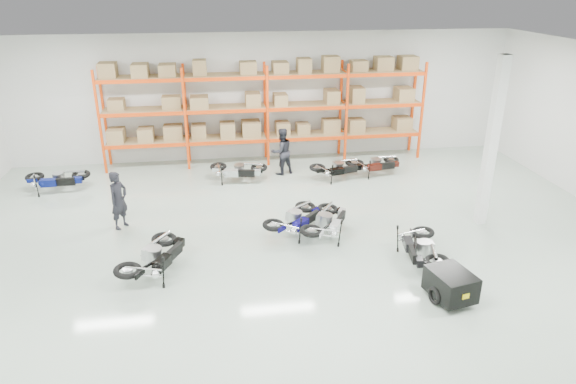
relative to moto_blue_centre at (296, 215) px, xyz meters
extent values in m
plane|color=#A5B8A8|center=(-0.13, -0.65, -0.51)|extent=(18.00, 18.00, 0.00)
plane|color=white|center=(-0.13, -0.65, 3.99)|extent=(18.00, 18.00, 0.00)
plane|color=silver|center=(-0.13, 6.35, 1.74)|extent=(18.00, 0.00, 18.00)
plane|color=silver|center=(-0.13, -7.65, 1.74)|extent=(18.00, 0.00, 18.00)
cube|color=#F8440D|center=(-5.73, 5.35, 1.24)|extent=(0.08, 0.08, 3.50)
cube|color=#F8440D|center=(-5.73, 6.25, 1.24)|extent=(0.08, 0.08, 3.50)
cube|color=#F8440D|center=(-2.93, 5.35, 1.24)|extent=(0.08, 0.08, 3.50)
cube|color=#F8440D|center=(-2.93, 6.25, 1.24)|extent=(0.08, 0.08, 3.50)
cube|color=#F8440D|center=(-0.13, 5.35, 1.24)|extent=(0.08, 0.08, 3.50)
cube|color=#F8440D|center=(-0.13, 6.25, 1.24)|extent=(0.08, 0.08, 3.50)
cube|color=#F8440D|center=(2.67, 5.35, 1.24)|extent=(0.08, 0.08, 3.50)
cube|color=#F8440D|center=(2.67, 6.25, 1.24)|extent=(0.08, 0.08, 3.50)
cube|color=#F8440D|center=(5.47, 5.35, 1.24)|extent=(0.08, 0.08, 3.50)
cube|color=#F8440D|center=(5.47, 6.25, 1.24)|extent=(0.08, 0.08, 3.50)
cube|color=#F8440D|center=(-4.33, 5.35, 0.39)|extent=(2.70, 0.08, 0.12)
cube|color=#F8440D|center=(-4.33, 6.25, 0.39)|extent=(2.70, 0.08, 0.12)
cube|color=#997E4F|center=(-4.33, 5.80, 0.46)|extent=(2.68, 0.88, 0.02)
cube|color=#997E4F|center=(-4.33, 5.80, 0.69)|extent=(2.40, 0.70, 0.44)
cube|color=#F8440D|center=(-1.53, 5.35, 0.39)|extent=(2.70, 0.08, 0.12)
cube|color=#F8440D|center=(-1.53, 6.25, 0.39)|extent=(2.70, 0.08, 0.12)
cube|color=#997E4F|center=(-1.53, 5.80, 0.46)|extent=(2.68, 0.88, 0.02)
cube|color=#997E4F|center=(-1.53, 5.80, 0.69)|extent=(2.40, 0.70, 0.44)
cube|color=#F8440D|center=(1.27, 5.35, 0.39)|extent=(2.70, 0.08, 0.12)
cube|color=#F8440D|center=(1.27, 6.25, 0.39)|extent=(2.70, 0.08, 0.12)
cube|color=#997E4F|center=(1.27, 5.80, 0.46)|extent=(2.68, 0.88, 0.02)
cube|color=#997E4F|center=(1.27, 5.80, 0.69)|extent=(2.40, 0.70, 0.44)
cube|color=#F8440D|center=(4.07, 5.35, 0.39)|extent=(2.70, 0.08, 0.12)
cube|color=#F8440D|center=(4.07, 6.25, 0.39)|extent=(2.70, 0.08, 0.12)
cube|color=#997E4F|center=(4.07, 5.80, 0.46)|extent=(2.68, 0.88, 0.02)
cube|color=#997E4F|center=(4.07, 5.80, 0.69)|extent=(2.40, 0.70, 0.44)
cube|color=#F8440D|center=(-4.33, 5.35, 1.49)|extent=(2.70, 0.08, 0.12)
cube|color=#F8440D|center=(-4.33, 6.25, 1.49)|extent=(2.70, 0.08, 0.12)
cube|color=#997E4F|center=(-4.33, 5.80, 1.56)|extent=(2.68, 0.88, 0.02)
cube|color=#997E4F|center=(-4.33, 5.80, 1.79)|extent=(2.40, 0.70, 0.44)
cube|color=#F8440D|center=(-1.53, 5.35, 1.49)|extent=(2.70, 0.08, 0.12)
cube|color=#F8440D|center=(-1.53, 6.25, 1.49)|extent=(2.70, 0.08, 0.12)
cube|color=#997E4F|center=(-1.53, 5.80, 1.56)|extent=(2.68, 0.88, 0.02)
cube|color=#997E4F|center=(-1.53, 5.80, 1.79)|extent=(2.40, 0.70, 0.44)
cube|color=#F8440D|center=(1.27, 5.35, 1.49)|extent=(2.70, 0.08, 0.12)
cube|color=#F8440D|center=(1.27, 6.25, 1.49)|extent=(2.70, 0.08, 0.12)
cube|color=#997E4F|center=(1.27, 5.80, 1.56)|extent=(2.68, 0.88, 0.02)
cube|color=#997E4F|center=(1.27, 5.80, 1.79)|extent=(2.40, 0.70, 0.44)
cube|color=#F8440D|center=(4.07, 5.35, 1.49)|extent=(2.70, 0.08, 0.12)
cube|color=#F8440D|center=(4.07, 6.25, 1.49)|extent=(2.70, 0.08, 0.12)
cube|color=#997E4F|center=(4.07, 5.80, 1.56)|extent=(2.68, 0.88, 0.02)
cube|color=#997E4F|center=(4.07, 5.80, 1.79)|extent=(2.40, 0.70, 0.44)
cube|color=#F8440D|center=(-4.33, 5.35, 2.59)|extent=(2.70, 0.08, 0.12)
cube|color=#F8440D|center=(-4.33, 6.25, 2.59)|extent=(2.70, 0.08, 0.12)
cube|color=#997E4F|center=(-4.33, 5.80, 2.66)|extent=(2.68, 0.88, 0.02)
cube|color=#997E4F|center=(-4.33, 5.80, 2.89)|extent=(2.40, 0.70, 0.44)
cube|color=#F8440D|center=(-1.53, 5.35, 2.59)|extent=(2.70, 0.08, 0.12)
cube|color=#F8440D|center=(-1.53, 6.25, 2.59)|extent=(2.70, 0.08, 0.12)
cube|color=#997E4F|center=(-1.53, 5.80, 2.66)|extent=(2.68, 0.88, 0.02)
cube|color=#997E4F|center=(-1.53, 5.80, 2.89)|extent=(2.40, 0.70, 0.44)
cube|color=#F8440D|center=(1.27, 5.35, 2.59)|extent=(2.70, 0.08, 0.12)
cube|color=#F8440D|center=(1.27, 6.25, 2.59)|extent=(2.70, 0.08, 0.12)
cube|color=#997E4F|center=(1.27, 5.80, 2.66)|extent=(2.68, 0.88, 0.02)
cube|color=#997E4F|center=(1.27, 5.80, 2.89)|extent=(2.40, 0.70, 0.44)
cube|color=#F8440D|center=(4.07, 5.35, 2.59)|extent=(2.70, 0.08, 0.12)
cube|color=#F8440D|center=(4.07, 6.25, 2.59)|extent=(2.70, 0.08, 0.12)
cube|color=#997E4F|center=(4.07, 5.80, 2.66)|extent=(2.68, 0.88, 0.02)
cube|color=#997E4F|center=(4.07, 5.80, 2.89)|extent=(2.40, 0.70, 0.44)
cube|color=white|center=(5.07, -0.15, 1.74)|extent=(0.25, 0.25, 4.50)
cube|color=black|center=(2.63, -3.52, -0.11)|extent=(0.92, 1.08, 0.55)
cube|color=yellow|center=(2.63, -4.00, -0.11)|extent=(0.16, 0.05, 0.11)
torus|color=black|center=(2.26, -3.52, -0.31)|extent=(0.08, 0.38, 0.38)
torus|color=black|center=(3.01, -3.52, -0.31)|extent=(0.08, 0.38, 0.38)
cylinder|color=black|center=(2.63, -2.88, -0.06)|extent=(0.22, 0.88, 0.04)
imported|color=black|center=(-4.59, 0.99, 0.28)|extent=(0.64, 0.69, 1.58)
imported|color=#21212A|center=(0.22, 4.40, 0.29)|extent=(0.95, 0.85, 1.60)
camera|label=1|loc=(-1.99, -11.91, 5.68)|focal=32.00mm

